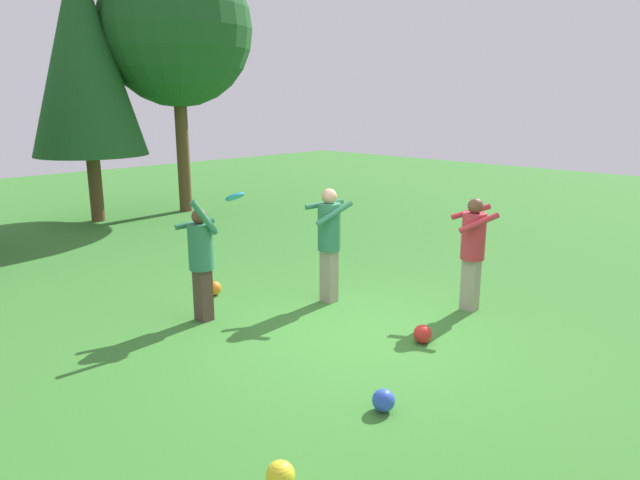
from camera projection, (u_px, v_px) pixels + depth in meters
ground_plane at (361, 333)px, 7.53m from camera, size 40.00×40.00×0.00m
person_thrower at (201, 255)px, 7.76m from camera, size 0.57×0.58×1.74m
person_catcher at (329, 235)px, 8.48m from camera, size 0.73×0.68×1.73m
person_bystander at (473, 245)px, 8.14m from camera, size 0.74×0.74×1.65m
frisbee at (235, 197)px, 7.84m from camera, size 0.28×0.26×0.15m
ball_blue at (384, 400)px, 5.61m from camera, size 0.23×0.23×0.23m
ball_red at (423, 334)px, 7.19m from camera, size 0.24×0.24×0.24m
ball_orange at (214, 288)px, 8.96m from camera, size 0.22×0.22×0.22m
ball_yellow at (280, 475)px, 4.49m from camera, size 0.23×0.23×0.23m
tree_right at (176, 30)px, 14.73m from camera, size 3.94×3.94×6.73m
tree_center at (83, 54)px, 13.58m from camera, size 2.71×2.71×6.48m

